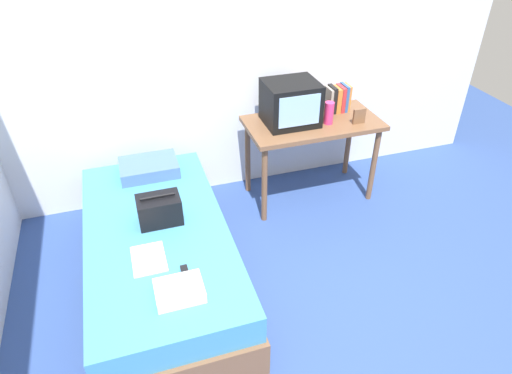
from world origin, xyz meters
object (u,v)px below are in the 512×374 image
bed (160,255)px  pillow (149,168)px  handbag (159,210)px  folded_towel (179,291)px  tv (291,103)px  magazine (149,259)px  desk (312,131)px  picture_frame (359,116)px  book_row (338,99)px  remote_dark (186,275)px  water_bottle (329,113)px

bed → pillow: 0.81m
handbag → folded_towel: size_ratio=1.07×
tv → magazine: tv is taller
handbag → folded_towel: 0.73m
desk → handbag: bearing=-156.9°
bed → pillow: (0.05, 0.75, 0.30)m
pillow → magazine: (-0.13, -1.04, -0.05)m
folded_towel → picture_frame: bearing=33.7°
pillow → folded_towel: bearing=-89.7°
picture_frame → pillow: (-1.78, 0.22, -0.30)m
desk → magazine: bearing=-147.9°
book_row → tv: bearing=-168.8°
handbag → remote_dark: bearing=-83.4°
tv → book_row: 0.50m
water_bottle → remote_dark: 1.88m
handbag → picture_frame: bearing=14.2°
pillow → handbag: (-0.00, -0.67, 0.05)m
bed → picture_frame: size_ratio=15.07×
picture_frame → pillow: bearing=173.0°
magazine → remote_dark: (0.20, -0.22, 0.01)m
magazine → folded_towel: bearing=-68.9°
remote_dark → water_bottle: bearing=37.4°
remote_dark → folded_towel: 0.16m
water_bottle → tv: bearing=159.4°
desk → tv: size_ratio=2.64×
water_bottle → folded_towel: bearing=-140.4°
desk → remote_dark: size_ratio=7.44×
tv → magazine: size_ratio=1.52×
water_bottle → book_row: (0.18, 0.21, 0.02)m
handbag → remote_dark: size_ratio=1.92×
bed → magazine: size_ratio=6.90×
water_bottle → magazine: water_bottle is taller
picture_frame → folded_towel: picture_frame is taller
magazine → water_bottle: bearing=28.4°
bed → tv: size_ratio=4.55×
desk → pillow: 1.43m
picture_frame → handbag: picture_frame is taller
tv → picture_frame: (0.55, -0.19, -0.11)m
picture_frame → pillow: 1.81m
tv → remote_dark: size_ratio=2.82×
desk → remote_dark: desk is taller
tv → handbag: size_ratio=1.47×
bed → book_row: size_ratio=8.45×
tv → folded_towel: size_ratio=1.57×
bed → desk: 1.68m
book_row → picture_frame: (0.06, -0.29, -0.05)m
magazine → remote_dark: 0.30m
tv → remote_dark: 1.75m
bed → desk: size_ratio=1.72×
tv → bed: bearing=-150.4°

